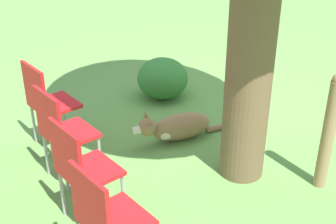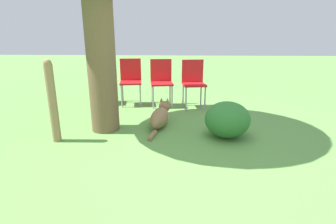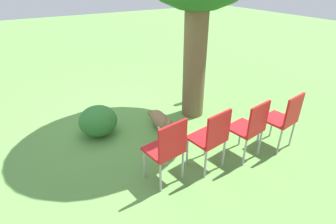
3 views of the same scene
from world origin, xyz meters
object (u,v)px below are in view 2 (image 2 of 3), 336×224
at_px(fence_post, 52,101).
at_px(red_chair_3, 101,77).
at_px(red_chair_0, 193,80).
at_px(red_chair_2, 131,78).
at_px(red_chair_1, 161,79).
at_px(dog, 160,116).

height_order(fence_post, red_chair_3, fence_post).
distance_m(red_chair_0, red_chair_2, 1.31).
height_order(red_chair_0, red_chair_1, same).
xyz_separation_m(dog, red_chair_3, (1.45, 1.37, 0.40)).
bearing_deg(red_chair_3, fence_post, -9.46).
distance_m(fence_post, red_chair_2, 2.19).
relative_size(fence_post, red_chair_2, 1.20).
distance_m(fence_post, red_chair_0, 2.77).
relative_size(fence_post, red_chair_3, 1.20).
bearing_deg(red_chair_0, fence_post, -54.62).
bearing_deg(dog, red_chair_3, 52.02).
bearing_deg(fence_post, red_chair_3, -0.94).
bearing_deg(fence_post, red_chair_0, -46.09).
height_order(red_chair_1, red_chair_3, same).
xyz_separation_m(red_chair_0, red_chair_3, (0.24, 1.96, 0.00)).
height_order(fence_post, red_chair_1, fence_post).
bearing_deg(dog, fence_post, 125.43).
bearing_deg(fence_post, red_chair_2, -18.29).
bearing_deg(dog, red_chair_0, -17.25).
distance_m(dog, red_chair_0, 1.40).
height_order(dog, fence_post, fence_post).
bearing_deg(red_chair_3, red_chair_1, 74.34).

